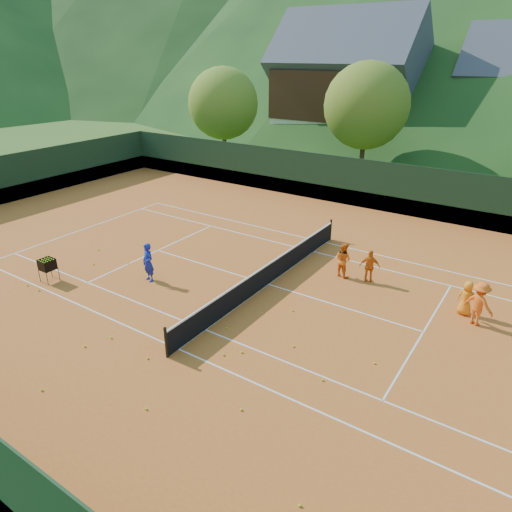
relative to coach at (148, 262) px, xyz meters
The scene contains 37 objects.
ground 5.11m from the coach, 29.75° to the left, with size 400.00×400.00×0.00m, color #314F18.
clay_court 5.10m from the coach, 29.75° to the left, with size 40.00×24.00×0.02m, color #B4551D.
coach is the anchor object (origin of this frame).
student_a 8.26m from the coach, 36.92° to the left, with size 0.74×0.58×1.52m, color orange.
student_b 9.27m from the coach, 33.14° to the left, with size 0.84×0.35×1.43m, color orange.
student_c 12.51m from the coach, 21.32° to the left, with size 0.65×0.42×1.32m, color orange.
student_d 12.80m from the coach, 18.45° to the left, with size 1.06×0.61×1.64m, color #FF6116.
tennis_ball_0 7.88m from the coach, 44.95° to the right, with size 0.07×0.07×0.07m, color #C2E225.
tennis_ball_1 2.30m from the coach, 163.42° to the left, with size 0.07×0.07×0.07m, color #C2E225.
tennis_ball_2 0.85m from the coach, 149.71° to the left, with size 0.07×0.07×0.07m, color #C2E225.
tennis_ball_3 6.36m from the coach, 22.73° to the right, with size 0.07×0.07×0.07m, color #C2E225.
tennis_ball_4 7.18m from the coach, 69.37° to the right, with size 0.07×0.07×0.07m, color #C2E225.
tennis_ball_5 8.78m from the coach, 28.14° to the right, with size 0.07×0.07×0.07m, color #C2E225.
tennis_ball_6 3.55m from the coach, 10.37° to the right, with size 0.07×0.07×0.07m, color #C2E225.
tennis_ball_7 3.64m from the coach, ahead, with size 0.07×0.07×0.07m, color #C2E225.
tennis_ball_9 3.38m from the coach, behind, with size 0.07×0.07×0.07m, color #C2E225.
tennis_ball_10 6.47m from the coach, 10.49° to the left, with size 0.07×0.07×0.07m, color #C2E225.
tennis_ball_11 11.93m from the coach, 28.93° to the right, with size 0.07×0.07×0.07m, color #C2E225.
tennis_ball_12 4.62m from the coach, 168.90° to the left, with size 0.07×0.07×0.07m, color #C2E225.
tennis_ball_13 9.22m from the coach, 11.24° to the right, with size 0.07×0.07×0.07m, color #C2E225.
tennis_ball_14 5.17m from the coach, 13.24° to the right, with size 0.07×0.07×0.07m, color #C2E225.
tennis_ball_15 5.07m from the coach, 140.30° to the right, with size 0.07×0.07×0.07m, color #C2E225.
tennis_ball_16 4.49m from the coach, 133.83° to the right, with size 0.07×0.07×0.07m, color #C2E225.
tennis_ball_17 5.51m from the coach, ahead, with size 0.07×0.07×0.07m, color #C2E225.
tennis_ball_18 5.62m from the coach, 44.95° to the right, with size 0.07×0.07×0.07m, color #C2E225.
tennis_ball_19 10.03m from the coach, ahead, with size 0.07×0.07×0.07m, color #C2E225.
tennis_ball_20 7.54m from the coach, ahead, with size 0.07×0.07×0.07m, color #C2E225.
tennis_ball_21 5.01m from the coach, 69.32° to the right, with size 0.07×0.07×0.07m, color #C2E225.
tennis_ball_22 4.41m from the coach, 61.44° to the right, with size 0.07×0.07×0.07m, color #C2E225.
tennis_ball_23 6.59m from the coach, 17.84° to the right, with size 0.07×0.07×0.07m, color #C2E225.
court_lines 5.10m from the coach, 29.75° to the left, with size 23.83×11.03×0.00m.
tennis_net 5.04m from the coach, 29.75° to the left, with size 0.10×12.07×1.10m.
perimeter_fence 5.05m from the coach, 29.75° to the left, with size 40.40×24.24×3.00m.
ball_hopper 4.22m from the coach, 145.57° to the right, with size 0.57×0.57×1.00m.
chalet_left 33.33m from the coach, 99.83° to the left, with size 13.80×9.93×12.92m.
tree_a 23.91m from the coach, 119.57° to the left, with size 6.00×6.00×7.88m.
tree_b 22.91m from the coach, 89.06° to the left, with size 6.40×6.40×8.40m.
Camera 1 is at (8.99, -14.34, 8.91)m, focal length 32.00 mm.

